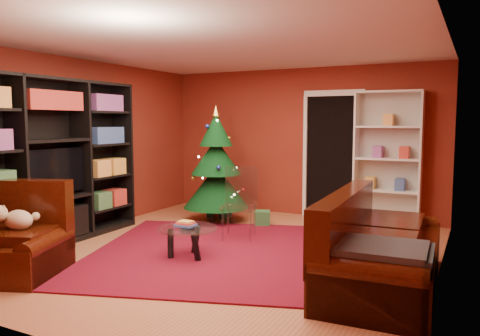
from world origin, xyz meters
The scene contains 18 objects.
floor centered at (0.00, 0.00, -0.03)m, with size 5.00×5.50×0.05m, color #A95F3B.
ceiling centered at (0.00, 0.00, 2.62)m, with size 5.00×5.50×0.05m, color silver.
wall_back centered at (0.00, 2.77, 1.30)m, with size 5.00×0.05×2.60m, color maroon.
wall_left centered at (-2.52, 0.00, 1.30)m, with size 0.05×5.50×2.60m, color maroon.
wall_right centered at (2.52, 0.00, 1.30)m, with size 0.05×5.50×2.60m, color maroon.
doorway centered at (0.60, 2.73, 1.05)m, with size 1.06×0.60×2.16m, color black, non-canonical shape.
rug centered at (-0.21, -0.13, 0.01)m, with size 2.83×3.30×0.02m, color maroon.
media_unit centered at (-2.27, -0.74, 1.12)m, with size 0.45×2.93×2.25m, color black, non-canonical shape.
christmas_tree centered at (-1.04, 1.56, 0.94)m, with size 1.09×1.09×1.95m, color black, non-canonical shape.
gift_box_teal centered at (-1.19, 1.92, 0.17)m, with size 0.34×0.34×0.34m, color #1D6F6D.
gift_box_green centered at (-0.22, 1.61, 0.12)m, with size 0.24×0.24×0.24m, color #296635.
gift_box_red centered at (-1.25, 2.47, 0.12)m, with size 0.23×0.23×0.23m, color maroon.
white_bookshelf centered at (1.54, 2.57, 1.07)m, with size 1.02×0.37×2.21m, color white, non-canonical shape.
armchair centered at (-1.60, -1.86, 0.41)m, with size 1.04×1.04×0.82m, color black, non-canonical shape.
dog centered at (-1.57, -1.80, 0.61)m, with size 0.40×0.30×0.27m, color beige, non-canonical shape.
sofa centered at (2.02, -0.33, 0.48)m, with size 2.24×1.01×0.96m, color black, non-canonical shape.
coffee_table centered at (-0.29, -0.45, 0.20)m, with size 0.75×0.75×0.47m, color gray, non-canonical shape.
acrylic_chair centered at (-0.15, 0.65, 0.46)m, with size 0.47×0.52×0.93m, color #66605B, non-canonical shape.
Camera 1 is at (2.84, -5.13, 1.68)m, focal length 35.00 mm.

